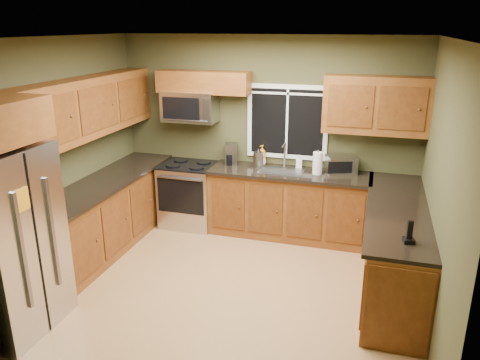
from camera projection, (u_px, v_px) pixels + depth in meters
The scene contains 28 objects.
floor at pixel (227, 284), 5.35m from camera, with size 4.20×4.20×0.00m, color #9F7346.
ceiling at pixel (225, 38), 4.49m from camera, with size 4.20×4.20×0.00m, color white.
back_wall at pixel (266, 135), 6.55m from camera, with size 4.20×4.20×0.00m, color #3D3D21.
front_wall at pixel (147, 245), 3.28m from camera, with size 4.20×4.20×0.00m, color #3D3D21.
left_wall at pixel (56, 156), 5.48m from camera, with size 3.60×3.60×0.00m, color #3D3D21.
right_wall at pixel (440, 191), 4.35m from camera, with size 3.60×3.60×0.00m, color #3D3D21.
window at pixel (287, 122), 6.39m from camera, with size 1.12×0.03×1.02m.
base_cabinets_left at pixel (107, 215), 6.12m from camera, with size 0.60×2.65×0.90m, color brown.
countertop_left at pixel (106, 181), 5.96m from camera, with size 0.65×2.65×0.04m, color black.
base_cabinets_back at pixel (289, 205), 6.46m from camera, with size 2.17×0.60×0.90m, color brown.
countertop_back at pixel (290, 173), 6.28m from camera, with size 2.17×0.65×0.04m, color black.
base_cabinets_peninsula at pixel (395, 248), 5.21m from camera, with size 0.60×2.52×0.90m.
countertop_peninsula at pixel (397, 209), 5.08m from camera, with size 0.65×2.50×0.04m, color black.
upper_cabinets_left at pixel (87, 107), 5.71m from camera, with size 0.33×2.65×0.72m, color brown.
upper_cabinets_back_left at pixel (204, 82), 6.40m from camera, with size 1.30×0.33×0.30m, color brown.
upper_cabinets_back_right at pixel (376, 105), 5.85m from camera, with size 1.30×0.33×0.72m, color brown.
refrigerator at pixel (6, 242), 4.35m from camera, with size 0.74×0.90×1.80m.
range at pixel (189, 194), 6.82m from camera, with size 0.76×0.69×0.94m.
microwave at pixel (190, 106), 6.54m from camera, with size 0.76×0.41×0.42m.
sink at pixel (282, 170), 6.32m from camera, with size 0.60×0.42×0.36m.
toaster_oven at pixel (341, 165), 6.19m from camera, with size 0.45×0.41×0.23m.
coffee_maker at pixel (231, 154), 6.61m from camera, with size 0.23×0.27×0.29m.
kettle at pixel (258, 158), 6.47m from camera, with size 0.18×0.18×0.26m.
paper_towel_roll at pixel (318, 163), 6.15m from camera, with size 0.13×0.13×0.33m.
soap_bottle_a at pixel (262, 155), 6.56m from camera, with size 0.11×0.11×0.28m, color orange.
soap_bottle_b at pixel (299, 161), 6.43m from camera, with size 0.08×0.08×0.18m, color white.
soap_bottle_c at pixel (261, 159), 6.53m from camera, with size 0.14×0.14×0.18m, color white.
cordless_phone at pixel (409, 236), 4.22m from camera, with size 0.12×0.12×0.22m.
Camera 1 is at (1.47, -4.46, 2.83)m, focal length 35.00 mm.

